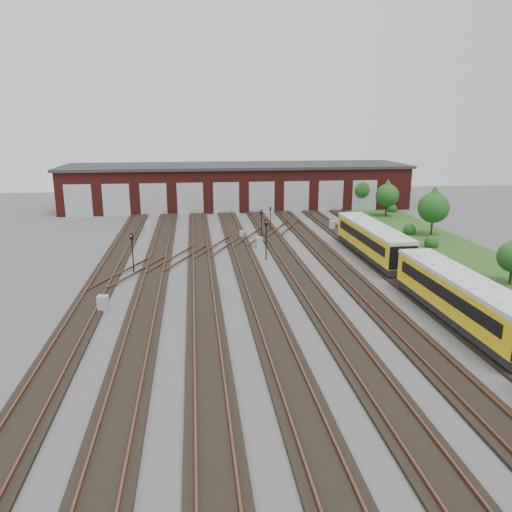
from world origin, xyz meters
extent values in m
plane|color=#42403E|center=(0.00, 0.00, 0.00)|extent=(120.00, 120.00, 0.00)
cube|color=black|center=(-14.00, 0.00, 0.09)|extent=(2.40, 70.00, 0.18)
cube|color=brown|center=(-14.72, 0.00, 0.26)|extent=(0.10, 70.00, 0.15)
cube|color=brown|center=(-13.28, 0.00, 0.26)|extent=(0.10, 70.00, 0.15)
cube|color=black|center=(-10.00, 0.00, 0.09)|extent=(2.40, 70.00, 0.18)
cube|color=brown|center=(-10.72, 0.00, 0.26)|extent=(0.10, 70.00, 0.15)
cube|color=brown|center=(-9.28, 0.00, 0.26)|extent=(0.10, 70.00, 0.15)
cube|color=black|center=(-6.00, 0.00, 0.09)|extent=(2.40, 70.00, 0.18)
cube|color=brown|center=(-6.72, 0.00, 0.26)|extent=(0.10, 70.00, 0.15)
cube|color=brown|center=(-5.28, 0.00, 0.26)|extent=(0.10, 70.00, 0.15)
cube|color=black|center=(-2.00, 0.00, 0.09)|extent=(2.40, 70.00, 0.18)
cube|color=brown|center=(-2.72, 0.00, 0.26)|extent=(0.10, 70.00, 0.15)
cube|color=brown|center=(-1.28, 0.00, 0.26)|extent=(0.10, 70.00, 0.15)
cube|color=black|center=(2.00, 0.00, 0.09)|extent=(2.40, 70.00, 0.18)
cube|color=brown|center=(1.28, 0.00, 0.26)|extent=(0.10, 70.00, 0.15)
cube|color=brown|center=(2.72, 0.00, 0.26)|extent=(0.10, 70.00, 0.15)
cube|color=black|center=(6.00, 0.00, 0.09)|extent=(2.40, 70.00, 0.18)
cube|color=brown|center=(5.28, 0.00, 0.26)|extent=(0.10, 70.00, 0.15)
cube|color=brown|center=(6.72, 0.00, 0.26)|extent=(0.10, 70.00, 0.15)
cube|color=black|center=(10.00, 0.00, 0.09)|extent=(2.40, 70.00, 0.18)
cube|color=brown|center=(9.28, 0.00, 0.26)|extent=(0.10, 70.00, 0.15)
cube|color=brown|center=(10.72, 0.00, 0.26)|extent=(0.10, 70.00, 0.15)
cube|color=black|center=(14.00, 0.00, 0.09)|extent=(2.40, 70.00, 0.18)
cube|color=brown|center=(13.28, 0.00, 0.26)|extent=(0.10, 70.00, 0.15)
cube|color=brown|center=(14.72, 0.00, 0.26)|extent=(0.10, 70.00, 0.15)
cube|color=brown|center=(-8.00, 10.00, 0.26)|extent=(5.40, 9.62, 0.15)
cube|color=brown|center=(-4.00, 14.00, 0.26)|extent=(5.40, 9.62, 0.15)
cube|color=brown|center=(0.00, 18.00, 0.26)|extent=(5.40, 9.62, 0.15)
cube|color=brown|center=(-12.00, 6.00, 0.26)|extent=(5.40, 9.62, 0.15)
cube|color=brown|center=(4.00, 22.00, 0.26)|extent=(5.40, 9.62, 0.15)
cube|color=#541815|center=(0.00, 40.00, 3.00)|extent=(50.00, 12.00, 6.00)
cube|color=#2C2C2F|center=(0.00, 40.00, 6.15)|extent=(51.00, 12.50, 0.40)
cube|color=#ADAFB2|center=(-22.00, 33.98, 2.20)|extent=(3.60, 0.12, 4.40)
cube|color=#ADAFB2|center=(-17.00, 33.98, 2.20)|extent=(3.60, 0.12, 4.40)
cube|color=#ADAFB2|center=(-12.00, 33.98, 2.20)|extent=(3.60, 0.12, 4.40)
cube|color=#ADAFB2|center=(-7.00, 33.98, 2.20)|extent=(3.60, 0.12, 4.40)
cube|color=#ADAFB2|center=(-2.00, 33.98, 2.20)|extent=(3.60, 0.12, 4.40)
cube|color=#ADAFB2|center=(3.00, 33.98, 2.20)|extent=(3.60, 0.12, 4.40)
cube|color=#ADAFB2|center=(8.00, 33.98, 2.20)|extent=(3.60, 0.12, 4.40)
cube|color=#ADAFB2|center=(13.00, 33.98, 2.20)|extent=(3.60, 0.12, 4.40)
cube|color=#ADAFB2|center=(18.00, 33.98, 2.20)|extent=(3.60, 0.12, 4.40)
cube|color=#24501A|center=(19.00, 10.00, 0.03)|extent=(8.00, 55.00, 0.05)
cube|color=black|center=(10.00, -7.56, 0.61)|extent=(2.25, 13.92, 0.56)
cube|color=yellow|center=(10.00, -7.56, 1.91)|extent=(2.53, 13.92, 2.04)
cube|color=silver|center=(10.00, -7.56, 3.06)|extent=(2.62, 13.92, 0.28)
cube|color=black|center=(8.78, -7.57, 2.14)|extent=(0.16, 12.24, 0.79)
cube|color=black|center=(11.22, -7.55, 2.14)|extent=(0.16, 12.24, 0.79)
cube|color=black|center=(10.00, 8.44, 0.61)|extent=(2.25, 13.92, 0.56)
cube|color=yellow|center=(10.00, 8.44, 1.91)|extent=(2.53, 13.92, 2.04)
cube|color=silver|center=(10.00, 8.44, 3.06)|extent=(2.62, 13.92, 0.28)
cube|color=black|center=(8.78, 8.43, 2.14)|extent=(0.16, 12.24, 0.79)
cube|color=black|center=(11.22, 8.45, 2.14)|extent=(0.16, 12.24, 0.79)
cylinder|color=black|center=(-11.80, 6.58, 1.42)|extent=(0.11, 0.11, 2.84)
cube|color=black|center=(-11.80, 6.58, 3.11)|extent=(0.29, 0.21, 0.53)
sphere|color=red|center=(-11.80, 6.47, 3.21)|extent=(0.13, 0.13, 0.13)
cylinder|color=black|center=(0.77, 17.71, 1.38)|extent=(0.10, 0.10, 2.75)
cube|color=black|center=(0.77, 17.71, 3.00)|extent=(0.28, 0.22, 0.50)
sphere|color=red|center=(0.77, 17.61, 3.10)|extent=(0.12, 0.12, 0.12)
cylinder|color=black|center=(2.37, 21.78, 1.22)|extent=(0.09, 0.09, 2.44)
cube|color=black|center=(2.37, 21.78, 2.66)|extent=(0.25, 0.20, 0.44)
sphere|color=red|center=(2.37, 21.69, 2.74)|extent=(0.10, 0.10, 0.10)
cylinder|color=black|center=(0.03, 9.08, 1.62)|extent=(0.11, 0.11, 3.23)
cube|color=black|center=(0.03, 9.08, 3.51)|extent=(0.29, 0.18, 0.56)
sphere|color=red|center=(0.03, 8.97, 3.62)|extent=(0.13, 0.13, 0.13)
cube|color=#9DA0A2|center=(-12.81, -2.59, 0.57)|extent=(0.77, 0.68, 1.14)
cube|color=#9DA0A2|center=(-11.99, 23.83, 0.50)|extent=(0.63, 0.54, 1.00)
cube|color=#9DA0A2|center=(-0.01, 13.85, 0.55)|extent=(0.75, 0.66, 1.10)
cube|color=#9DA0A2|center=(-1.34, 18.17, 0.44)|extent=(0.57, 0.49, 0.88)
cube|color=#9DA0A2|center=(9.80, 21.47, 0.56)|extent=(0.75, 0.66, 1.11)
cylinder|color=#2E2214|center=(17.64, 35.00, 0.81)|extent=(0.21, 0.21, 1.63)
sphere|color=#154012|center=(17.64, 35.00, 2.98)|extent=(3.16, 3.16, 3.16)
cone|color=#154012|center=(17.64, 35.00, 4.11)|extent=(2.71, 2.71, 2.26)
cylinder|color=#2E2214|center=(19.36, 28.79, 0.80)|extent=(0.24, 0.24, 1.59)
sphere|color=#154012|center=(19.36, 28.79, 2.92)|extent=(3.09, 3.09, 3.09)
cone|color=#154012|center=(19.36, 28.79, 4.02)|extent=(2.65, 2.65, 2.21)
cylinder|color=#2E2214|center=(20.01, 16.81, 0.89)|extent=(0.22, 0.22, 1.77)
sphere|color=#154012|center=(20.01, 16.81, 3.25)|extent=(3.44, 3.44, 3.44)
cone|color=#154012|center=(20.01, 16.81, 4.48)|extent=(2.95, 2.95, 2.46)
cylinder|color=#2E2214|center=(18.13, -0.60, 0.63)|extent=(0.23, 0.23, 1.25)
sphere|color=#154012|center=(17.56, 11.74, 0.73)|extent=(1.46, 1.46, 1.46)
sphere|color=#154012|center=(17.94, 17.94, 0.71)|extent=(1.41, 1.41, 1.41)
sphere|color=#154012|center=(21.68, 32.35, 0.66)|extent=(1.32, 1.32, 1.32)
camera|label=1|loc=(-6.47, -35.35, 12.43)|focal=35.00mm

